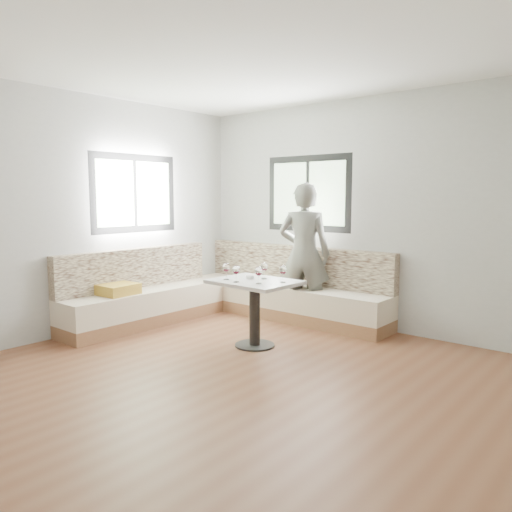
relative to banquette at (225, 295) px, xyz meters
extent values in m
cube|color=brown|center=(1.59, -1.62, -0.33)|extent=(5.00, 5.00, 0.01)
cube|color=white|center=(1.59, -1.62, 2.47)|extent=(5.00, 5.00, 0.01)
cube|color=#B7B7B2|center=(1.59, 0.88, 1.07)|extent=(5.00, 0.01, 2.80)
cube|color=#B7B7B2|center=(-0.91, -1.62, 1.07)|extent=(0.01, 5.00, 2.80)
cube|color=black|center=(0.69, 0.87, 1.32)|extent=(1.30, 0.02, 1.00)
cube|color=black|center=(-0.90, -0.72, 1.32)|extent=(0.02, 1.30, 1.00)
cube|color=#8F6243|center=(0.54, 0.60, -0.25)|extent=(2.90, 0.55, 0.16)
cube|color=#F4E5C9|center=(0.54, 0.60, -0.03)|extent=(2.90, 0.55, 0.29)
cube|color=beige|center=(0.54, 0.81, 0.37)|extent=(2.90, 0.14, 0.50)
cube|color=#8F6243|center=(-0.63, -0.80, -0.25)|extent=(0.55, 2.25, 0.16)
cube|color=#F4E5C9|center=(-0.63, -0.80, -0.03)|extent=(0.55, 2.25, 0.29)
cube|color=beige|center=(-0.84, -0.80, 0.37)|extent=(0.14, 2.25, 0.50)
cube|color=#B29131|center=(-0.63, -1.22, 0.18)|extent=(0.44, 0.44, 0.13)
cylinder|color=black|center=(1.03, -0.63, -0.32)|extent=(0.43, 0.43, 0.02)
cylinder|color=black|center=(1.03, -0.63, 0.01)|extent=(0.12, 0.12, 0.68)
cube|color=white|center=(1.03, -0.63, 0.37)|extent=(0.90, 0.70, 0.04)
imported|color=slate|center=(0.87, 0.53, 0.56)|extent=(0.77, 0.65, 1.79)
cylinder|color=white|center=(0.93, -0.59, 0.41)|extent=(0.09, 0.09, 0.04)
sphere|color=black|center=(0.95, -0.58, 0.42)|extent=(0.02, 0.02, 0.02)
sphere|color=black|center=(0.92, -0.58, 0.42)|extent=(0.02, 0.02, 0.02)
sphere|color=black|center=(0.94, -0.60, 0.42)|extent=(0.02, 0.02, 0.02)
cylinder|color=white|center=(0.77, -0.79, 0.39)|extent=(0.06, 0.06, 0.01)
cylinder|color=white|center=(0.77, -0.79, 0.43)|extent=(0.01, 0.01, 0.08)
ellipsoid|color=white|center=(0.77, -0.79, 0.52)|extent=(0.08, 0.08, 0.10)
cylinder|color=#4D0614|center=(0.77, -0.79, 0.50)|extent=(0.06, 0.06, 0.02)
cylinder|color=white|center=(0.96, -0.84, 0.39)|extent=(0.06, 0.06, 0.01)
cylinder|color=white|center=(0.96, -0.84, 0.43)|extent=(0.01, 0.01, 0.08)
ellipsoid|color=white|center=(0.96, -0.84, 0.52)|extent=(0.08, 0.08, 0.10)
cylinder|color=#4D0614|center=(0.96, -0.84, 0.50)|extent=(0.06, 0.06, 0.02)
cylinder|color=white|center=(1.21, -0.77, 0.39)|extent=(0.06, 0.06, 0.01)
cylinder|color=white|center=(1.21, -0.77, 0.43)|extent=(0.01, 0.01, 0.08)
ellipsoid|color=white|center=(1.21, -0.77, 0.52)|extent=(0.08, 0.08, 0.10)
cylinder|color=#4D0614|center=(1.21, -0.77, 0.50)|extent=(0.06, 0.06, 0.02)
cylinder|color=white|center=(1.05, -0.49, 0.39)|extent=(0.06, 0.06, 0.01)
cylinder|color=white|center=(1.05, -0.49, 0.43)|extent=(0.01, 0.01, 0.08)
ellipsoid|color=white|center=(1.05, -0.49, 0.52)|extent=(0.08, 0.08, 0.10)
cylinder|color=#4D0614|center=(1.05, -0.49, 0.50)|extent=(0.06, 0.06, 0.02)
cylinder|color=white|center=(1.34, -0.54, 0.39)|extent=(0.06, 0.06, 0.01)
cylinder|color=white|center=(1.34, -0.54, 0.43)|extent=(0.01, 0.01, 0.08)
ellipsoid|color=white|center=(1.34, -0.54, 0.52)|extent=(0.08, 0.08, 0.10)
cylinder|color=#4D0614|center=(1.34, -0.54, 0.50)|extent=(0.06, 0.06, 0.02)
camera|label=1|loc=(4.42, -4.64, 1.28)|focal=35.00mm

